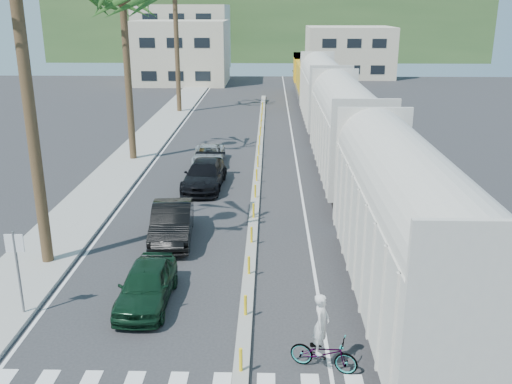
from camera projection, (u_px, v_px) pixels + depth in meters
ground at (243, 354)px, 16.71m from camera, size 140.00×140.00×0.00m
sidewalk at (140, 148)px, 40.65m from camera, size 3.00×90.00×0.15m
rails at (326, 141)px, 43.20m from camera, size 1.56×100.00×0.06m
median at (258, 168)px, 35.66m from camera, size 0.45×60.00×0.85m
lane_markings at (229, 150)px, 40.52m from camera, size 9.42×90.00×0.01m
freight_train at (335, 115)px, 37.50m from camera, size 3.00×60.94×5.85m
street_sign at (17, 261)px, 18.18m from camera, size 0.60×0.08×3.00m
buildings at (222, 45)px, 83.62m from camera, size 38.00×27.00×10.00m
hillside at (267, 27)px, 109.89m from camera, size 80.00×20.00×12.00m
car_lead at (147, 285)px, 19.37m from camera, size 1.73×4.18×1.42m
car_second at (172, 222)px, 24.72m from camera, size 2.51×5.10×1.58m
car_third at (205, 175)px, 31.88m from camera, size 2.54×5.35×1.50m
car_rear at (208, 155)px, 36.72m from camera, size 2.24×4.41×1.19m
cyclist at (323, 346)px, 15.83m from camera, size 1.89×2.36×2.32m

